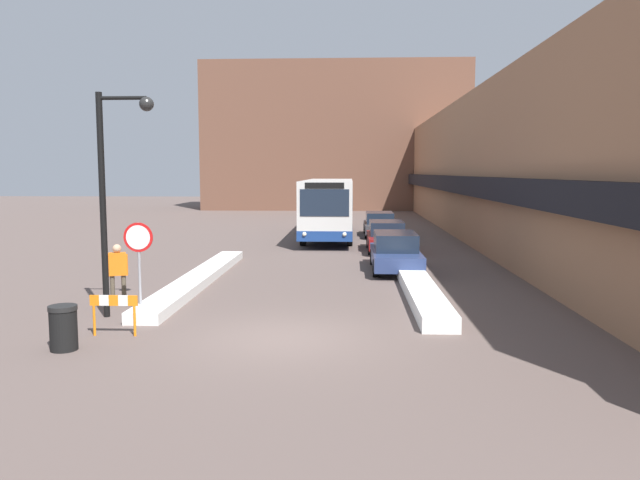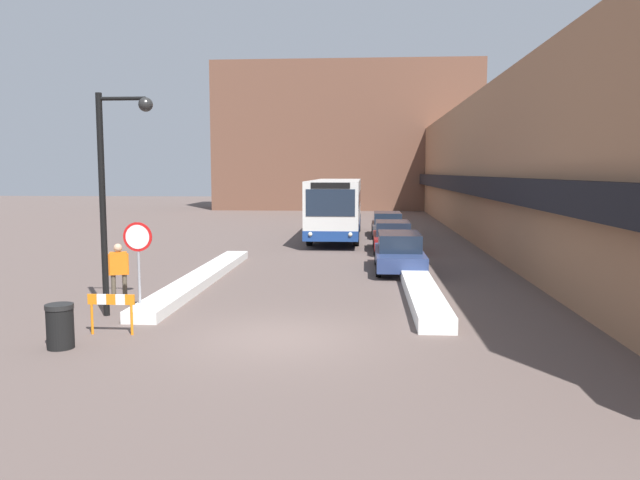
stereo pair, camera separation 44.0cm
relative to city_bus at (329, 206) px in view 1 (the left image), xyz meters
The scene contains 14 objects.
ground_plane 21.60m from the city_bus, 90.77° to the right, with size 160.00×160.00×0.00m, color brown.
building_row_right 10.21m from the city_bus, 14.37° to the left, with size 5.50×60.00×7.78m.
building_backdrop_far 28.97m from the city_bus, 90.58° to the left, with size 26.00×8.00×14.30m.
snow_bank_left 15.22m from the city_bus, 104.89° to the right, with size 0.90×11.90×0.30m.
snow_bank_right 14.49m from the city_bus, 76.71° to the right, with size 0.90×14.05×0.39m.
city_bus is the anchor object (origin of this frame).
parked_car_front 12.05m from the city_bus, 75.96° to the right, with size 1.80×4.79×1.43m.
parked_car_middle 6.62m from the city_bus, 63.52° to the right, with size 1.81×4.44×1.41m.
parked_car_back 3.30m from the city_bus, 21.22° to the left, with size 1.79×4.65×1.39m.
stop_sign 19.99m from the city_bus, 102.21° to the right, with size 0.76×0.08×2.43m.
street_lamp 20.32m from the city_bus, 103.60° to the right, with size 1.46×0.36×5.69m.
pedestrian 19.06m from the city_bus, 106.08° to the right, with size 0.53×0.36×1.72m.
trash_bin 23.23m from the city_bus, 101.91° to the right, with size 0.59×0.59×0.95m.
construction_barricade 21.94m from the city_bus, 100.92° to the right, with size 1.10×0.06×0.94m.
Camera 1 is at (1.48, -13.64, 3.72)m, focal length 35.00 mm.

